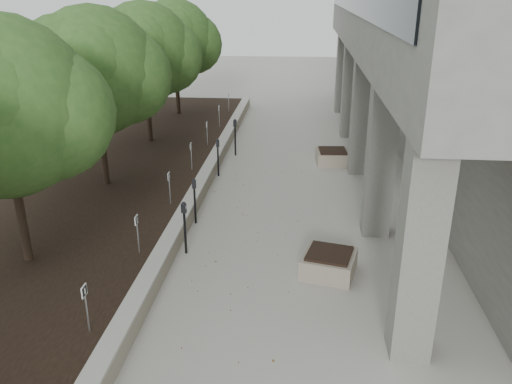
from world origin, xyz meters
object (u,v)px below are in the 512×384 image
at_px(parking_meter_4, 218,158).
at_px(planter_front, 329,263).
at_px(crabapple_tree_3, 97,98).
at_px(crabapple_tree_5, 176,57).
at_px(crabapple_tree_2, 8,145).
at_px(crabapple_tree_4, 145,73).
at_px(parking_meter_3, 195,201).
at_px(parking_meter_2, 185,228).
at_px(parking_meter_5, 235,137).
at_px(planter_back, 332,157).

distance_m(parking_meter_4, planter_front, 7.39).
xyz_separation_m(crabapple_tree_3, crabapple_tree_5, (0.00, 10.00, 0.00)).
bearing_deg(crabapple_tree_2, planter_front, 5.48).
xyz_separation_m(crabapple_tree_4, parking_meter_3, (3.25, -6.89, -2.45)).
height_order(crabapple_tree_4, crabapple_tree_5, same).
xyz_separation_m(crabapple_tree_3, crabapple_tree_4, (0.00, 5.00, 0.00)).
relative_size(parking_meter_2, parking_meter_3, 1.04).
bearing_deg(crabapple_tree_3, parking_meter_5, 52.11).
xyz_separation_m(parking_meter_5, planter_front, (3.33, -8.90, -0.47)).
height_order(crabapple_tree_4, parking_meter_4, crabapple_tree_4).
distance_m(crabapple_tree_4, parking_meter_2, 9.61).
height_order(crabapple_tree_2, parking_meter_5, crabapple_tree_2).
bearing_deg(planter_front, parking_meter_2, 169.22).
bearing_deg(planter_back, crabapple_tree_2, -129.67).
relative_size(crabapple_tree_3, planter_back, 4.60).
bearing_deg(crabapple_tree_3, crabapple_tree_5, 90.00).
bearing_deg(parking_meter_3, crabapple_tree_4, 106.96).
height_order(parking_meter_2, planter_back, parking_meter_2).
xyz_separation_m(crabapple_tree_3, parking_meter_2, (3.37, -3.67, -2.42)).
relative_size(crabapple_tree_4, parking_meter_5, 3.69).
bearing_deg(parking_meter_2, parking_meter_4, 100.86).
bearing_deg(planter_back, parking_meter_5, 169.13).
xyz_separation_m(crabapple_tree_2, crabapple_tree_4, (0.00, 10.00, 0.00)).
relative_size(crabapple_tree_2, crabapple_tree_4, 1.00).
height_order(parking_meter_4, planter_back, parking_meter_4).
relative_size(parking_meter_4, parking_meter_5, 0.92).
bearing_deg(parking_meter_5, crabapple_tree_2, -101.92).
distance_m(parking_meter_3, parking_meter_5, 6.46).
xyz_separation_m(crabapple_tree_2, parking_meter_2, (3.37, 1.33, -2.42)).
xyz_separation_m(crabapple_tree_3, parking_meter_3, (3.25, -1.89, -2.45)).
relative_size(crabapple_tree_2, planter_front, 4.67).
bearing_deg(crabapple_tree_4, parking_meter_2, -68.78).
xyz_separation_m(parking_meter_2, parking_meter_4, (-0.10, 5.76, -0.02)).
bearing_deg(parking_meter_4, crabapple_tree_5, 99.19).
xyz_separation_m(crabapple_tree_5, parking_meter_5, (3.55, -5.44, -2.38)).
distance_m(crabapple_tree_4, planter_back, 7.95).
height_order(crabapple_tree_2, parking_meter_3, crabapple_tree_2).
height_order(crabapple_tree_2, parking_meter_4, crabapple_tree_2).
xyz_separation_m(parking_meter_3, planter_front, (3.63, -2.45, -0.40)).
relative_size(crabapple_tree_2, parking_meter_2, 3.90).
distance_m(parking_meter_5, planter_front, 9.51).
height_order(parking_meter_3, planter_back, parking_meter_3).
xyz_separation_m(crabapple_tree_2, crabapple_tree_3, (0.00, 5.00, 0.00)).
relative_size(crabapple_tree_3, crabapple_tree_4, 1.00).
xyz_separation_m(crabapple_tree_5, parking_meter_2, (3.37, -13.67, -2.42)).
bearing_deg(crabapple_tree_2, parking_meter_2, 21.55).
bearing_deg(parking_meter_2, crabapple_tree_3, 142.36).
bearing_deg(parking_meter_5, crabapple_tree_3, -119.44).
distance_m(crabapple_tree_3, parking_meter_5, 6.25).
distance_m(parking_meter_3, planter_back, 7.04).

